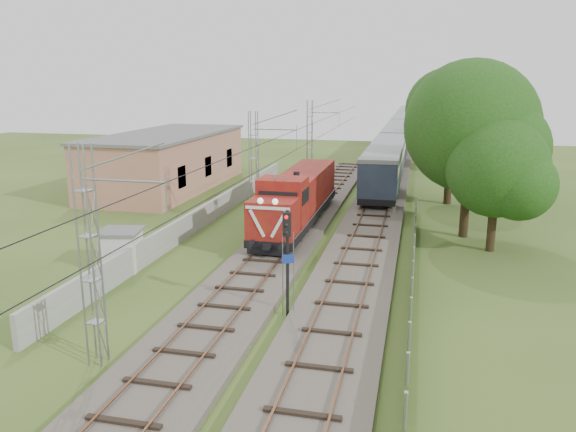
% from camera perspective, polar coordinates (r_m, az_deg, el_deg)
% --- Properties ---
extents(ground, '(140.00, 140.00, 0.00)m').
position_cam_1_polar(ground, '(27.73, -4.52, -7.60)').
color(ground, '#384D1D').
rests_on(ground, ground).
extents(track_main, '(4.20, 70.00, 0.45)m').
position_cam_1_polar(track_main, '(34.03, -0.96, -3.15)').
color(track_main, '#6B6054').
rests_on(track_main, ground).
extents(track_side, '(4.20, 80.00, 0.45)m').
position_cam_1_polar(track_side, '(45.75, 9.13, 1.08)').
color(track_side, '#6B6054').
rests_on(track_side, ground).
extents(catenary, '(3.31, 70.00, 8.00)m').
position_cam_1_polar(catenary, '(38.64, -3.43, 4.75)').
color(catenary, gray).
rests_on(catenary, ground).
extents(boundary_wall, '(0.25, 40.00, 1.50)m').
position_cam_1_polar(boundary_wall, '(40.42, -8.19, 0.26)').
color(boundary_wall, '#9E9E99').
rests_on(boundary_wall, ground).
extents(station_building, '(8.40, 20.40, 5.22)m').
position_cam_1_polar(station_building, '(54.24, -12.08, 5.55)').
color(station_building, tan).
rests_on(station_building, ground).
extents(fence, '(0.12, 32.00, 1.20)m').
position_cam_1_polar(fence, '(29.15, 12.55, -5.56)').
color(fence, black).
rests_on(fence, ground).
extents(locomotive, '(2.84, 16.19, 4.11)m').
position_cam_1_polar(locomotive, '(38.71, 1.00, 1.92)').
color(locomotive, black).
rests_on(locomotive, ground).
extents(coach_rake, '(3.05, 90.93, 3.52)m').
position_cam_1_polar(coach_rake, '(88.00, 11.32, 8.56)').
color(coach_rake, black).
rests_on(coach_rake, ground).
extents(signal_post, '(0.50, 0.41, 4.76)m').
position_cam_1_polar(signal_post, '(23.66, -0.09, -2.97)').
color(signal_post, black).
rests_on(signal_post, ground).
extents(relay_hut, '(2.51, 2.51, 2.20)m').
position_cam_1_polar(relay_hut, '(31.71, -16.50, -3.26)').
color(relay_hut, silver).
rests_on(relay_hut, ground).
extents(tree_a, '(6.19, 5.89, 8.02)m').
position_cam_1_polar(tree_a, '(34.97, 20.58, 4.53)').
color(tree_a, '#312314').
rests_on(tree_a, ground).
extents(tree_b, '(8.77, 8.36, 11.37)m').
position_cam_1_polar(tree_b, '(37.47, 18.27, 8.51)').
color(tree_b, '#312314').
rests_on(tree_b, ground).
extents(tree_c, '(6.88, 6.56, 8.92)m').
position_cam_1_polar(tree_c, '(47.63, 16.38, 7.76)').
color(tree_c, '#312314').
rests_on(tree_c, ground).
extents(tree_d, '(6.98, 6.64, 9.04)m').
position_cam_1_polar(tree_d, '(65.01, 18.98, 9.10)').
color(tree_d, '#312314').
rests_on(tree_d, ground).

